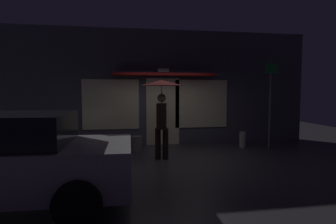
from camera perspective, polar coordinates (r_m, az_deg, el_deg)
The scene contains 6 objects.
ground_plane at distance 7.43m, azimuth 1.50°, elevation -9.63°, with size 18.00×18.00×0.00m, color #38353A.
building_facade at distance 9.51m, azimuth -1.22°, elevation 4.84°, with size 10.04×1.00×3.78m.
person_with_umbrella at distance 7.32m, azimuth -1.28°, elevation 2.61°, with size 1.11×1.11×2.06m.
street_sign_post at distance 9.13m, azimuth 19.86°, elevation 2.37°, with size 0.40×0.07×2.71m.
sidewalk_bollard at distance 8.46m, azimuth -6.27°, elevation -6.36°, with size 0.29×0.29×0.45m, color slate.
sidewalk_bollard_2 at distance 9.27m, azimuth 14.76°, elevation -5.41°, with size 0.21×0.21×0.50m, color #B2A899.
Camera 1 is at (-1.39, -7.07, 1.78)m, focal length 30.36 mm.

